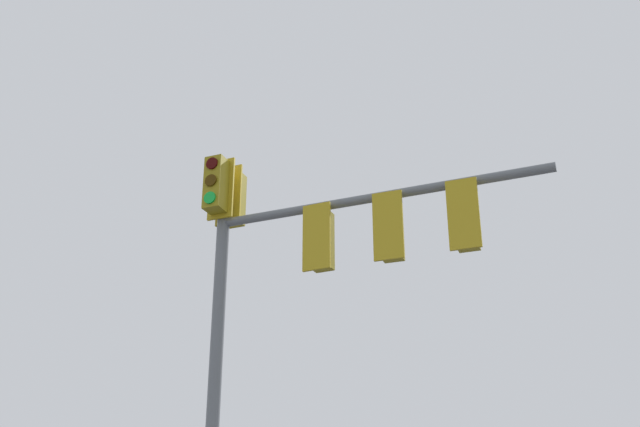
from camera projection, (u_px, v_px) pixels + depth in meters
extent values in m
cylinder|color=slate|center=(214.00, 406.00, 11.35)|extent=(0.20, 0.20, 6.73)
cylinder|color=slate|center=(377.00, 197.00, 11.62)|extent=(4.82, 2.09, 0.14)
cube|color=olive|center=(234.00, 199.00, 12.99)|extent=(0.39, 0.39, 0.90)
cube|color=#B29319|center=(229.00, 195.00, 12.85)|extent=(0.42, 0.20, 1.04)
cylinder|color=#360503|center=(239.00, 187.00, 13.25)|extent=(0.20, 0.10, 0.20)
cylinder|color=#3C2703|center=(239.00, 203.00, 13.13)|extent=(0.20, 0.10, 0.20)
cylinder|color=green|center=(238.00, 220.00, 13.01)|extent=(0.20, 0.10, 0.20)
cube|color=olive|center=(216.00, 185.00, 12.48)|extent=(0.39, 0.39, 0.90)
cube|color=#B29319|center=(221.00, 189.00, 12.63)|extent=(0.42, 0.20, 1.04)
cylinder|color=#360503|center=(212.00, 163.00, 12.47)|extent=(0.20, 0.10, 0.20)
cylinder|color=#3C2703|center=(211.00, 180.00, 12.35)|extent=(0.20, 0.10, 0.20)
cylinder|color=green|center=(210.00, 198.00, 12.22)|extent=(0.20, 0.10, 0.20)
cube|color=olive|center=(321.00, 240.00, 11.71)|extent=(0.38, 0.38, 0.90)
cube|color=#B29319|center=(317.00, 236.00, 11.56)|extent=(0.43, 0.19, 1.04)
cylinder|color=#360503|center=(326.00, 226.00, 11.96)|extent=(0.20, 0.10, 0.20)
cylinder|color=#3C2703|center=(326.00, 244.00, 11.84)|extent=(0.20, 0.10, 0.20)
cylinder|color=green|center=(326.00, 263.00, 11.72)|extent=(0.20, 0.10, 0.20)
cube|color=olive|center=(391.00, 230.00, 11.33)|extent=(0.40, 0.40, 0.90)
cube|color=#B29319|center=(388.00, 225.00, 11.18)|extent=(0.42, 0.22, 1.04)
cylinder|color=#360503|center=(393.00, 215.00, 11.59)|extent=(0.19, 0.11, 0.20)
cylinder|color=#3C2703|center=(394.00, 234.00, 11.47)|extent=(0.19, 0.11, 0.20)
cylinder|color=green|center=(395.00, 253.00, 11.35)|extent=(0.19, 0.11, 0.20)
cube|color=olive|center=(466.00, 218.00, 10.95)|extent=(0.40, 0.40, 0.90)
cube|color=#B29319|center=(463.00, 213.00, 10.80)|extent=(0.42, 0.21, 1.04)
cylinder|color=#360503|center=(466.00, 203.00, 11.21)|extent=(0.20, 0.11, 0.20)
cylinder|color=#3C2703|center=(468.00, 222.00, 11.09)|extent=(0.20, 0.11, 0.20)
cylinder|color=green|center=(470.00, 242.00, 10.97)|extent=(0.20, 0.11, 0.20)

